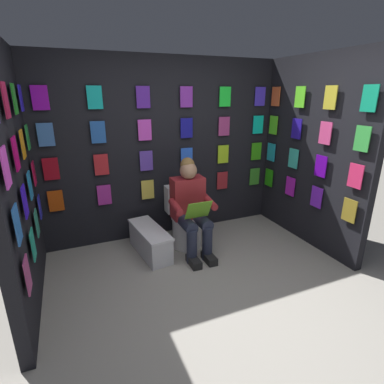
% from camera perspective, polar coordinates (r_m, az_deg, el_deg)
% --- Properties ---
extents(ground_plane, '(30.00, 30.00, 0.00)m').
position_cam_1_polar(ground_plane, '(3.02, 7.17, -21.40)').
color(ground_plane, '#9E998E').
extents(display_wall_back, '(3.35, 0.14, 2.38)m').
position_cam_1_polar(display_wall_back, '(4.09, -5.21, 8.05)').
color(display_wall_back, black).
rests_on(display_wall_back, ground).
extents(display_wall_left, '(0.14, 1.81, 2.38)m').
position_cam_1_polar(display_wall_left, '(4.15, 22.03, 6.92)').
color(display_wall_left, black).
rests_on(display_wall_left, ground).
extents(display_wall_right, '(0.14, 1.81, 2.38)m').
position_cam_1_polar(display_wall_right, '(3.01, -30.80, 1.70)').
color(display_wall_right, black).
rests_on(display_wall_right, ground).
extents(toilet, '(0.41, 0.55, 0.77)m').
position_cam_1_polar(toilet, '(3.94, -1.41, -5.49)').
color(toilet, white).
rests_on(toilet, ground).
extents(person_reading, '(0.53, 0.68, 1.19)m').
position_cam_1_polar(person_reading, '(3.64, -0.15, -2.90)').
color(person_reading, maroon).
rests_on(person_reading, ground).
extents(comic_longbox_near, '(0.39, 0.84, 0.34)m').
position_cam_1_polar(comic_longbox_near, '(3.80, -8.03, -9.21)').
color(comic_longbox_near, silver).
rests_on(comic_longbox_near, ground).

